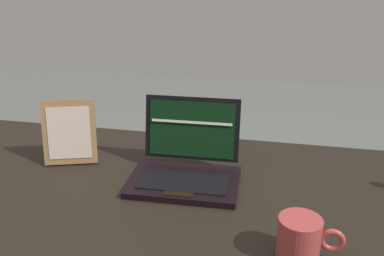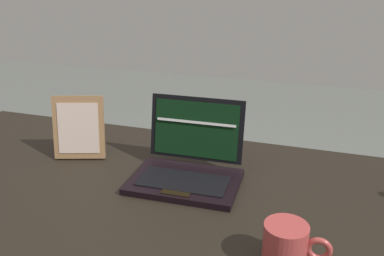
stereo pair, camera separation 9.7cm
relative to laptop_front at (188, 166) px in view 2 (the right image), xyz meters
The scene contains 4 objects.
desk 0.17m from the laptop_front, 106.06° to the right, with size 1.65×0.80×0.74m.
laptop_front is the anchor object (origin of this frame).
photo_frame 0.34m from the laptop_front, behind, with size 0.15×0.09×0.18m.
coffee_mug 0.37m from the laptop_front, 42.87° to the right, with size 0.12×0.08×0.08m.
Camera 2 is at (0.33, -0.80, 1.25)m, focal length 38.54 mm.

